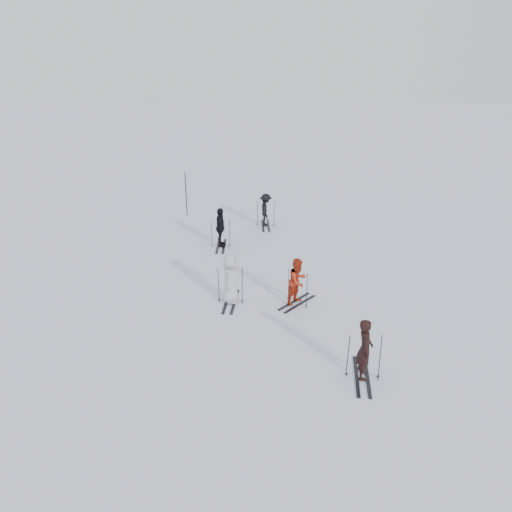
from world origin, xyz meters
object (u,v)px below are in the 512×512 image
at_px(skier_uphill_far, 266,210).
at_px(piste_marker, 186,194).
at_px(skier_red, 298,282).
at_px(skier_uphill_left, 220,228).
at_px(skier_grey, 230,279).
at_px(skier_near_dark, 365,350).

relative_size(skier_uphill_far, piste_marker, 0.71).
relative_size(skier_red, piste_marker, 0.73).
bearing_deg(skier_red, skier_uphill_left, 72.24).
xyz_separation_m(skier_red, piste_marker, (-5.60, 8.86, 0.29)).
bearing_deg(skier_uphill_far, skier_grey, 168.70).
xyz_separation_m(skier_near_dark, piste_marker, (-7.32, 12.75, 0.24)).
relative_size(skier_near_dark, skier_red, 1.06).
bearing_deg(skier_uphill_left, skier_red, -149.46).
relative_size(skier_near_dark, skier_uphill_far, 1.09).
relative_size(skier_red, skier_uphill_far, 1.03).
bearing_deg(skier_grey, skier_uphill_left, 13.11).
bearing_deg(skier_uphill_far, skier_near_dark, -170.05).
height_order(skier_grey, skier_uphill_left, skier_grey).
bearing_deg(skier_grey, skier_uphill_far, -4.30).
height_order(skier_red, skier_uphill_left, skier_uphill_left).
relative_size(skier_grey, skier_uphill_left, 1.01).
bearing_deg(skier_near_dark, skier_uphill_far, 18.26).
height_order(skier_red, piste_marker, piste_marker).
height_order(skier_uphill_left, piste_marker, piste_marker).
xyz_separation_m(skier_near_dark, skier_red, (-1.72, 3.89, -0.05)).
height_order(skier_near_dark, skier_uphill_left, skier_near_dark).
bearing_deg(skier_red, skier_grey, 130.00).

